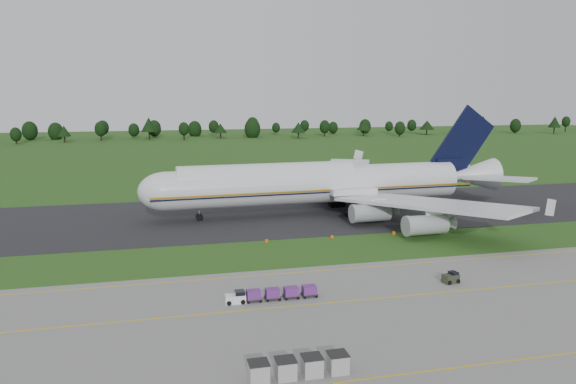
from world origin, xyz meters
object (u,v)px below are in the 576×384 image
object	(u,v)px
aircraft	(323,183)
edge_markers	(332,237)
utility_cart	(451,279)
baggage_train	(270,294)
uld_row	(299,367)

from	to	relation	value
aircraft	edge_markers	xyz separation A→B (m)	(-4.64, -20.40, -6.05)
edge_markers	utility_cart	bearing A→B (deg)	-72.22
utility_cart	edge_markers	size ratio (longest dim) A/B	0.10
baggage_train	uld_row	size ratio (longest dim) A/B	1.25
aircraft	uld_row	xyz separation A→B (m)	(-22.21, -65.04, -5.37)
aircraft	edge_markers	bearing A→B (deg)	-102.81
baggage_train	edge_markers	distance (m)	30.55
aircraft	uld_row	bearing A→B (deg)	-108.86
uld_row	edge_markers	xyz separation A→B (m)	(17.57, 44.64, -0.68)
uld_row	edge_markers	world-z (taller)	uld_row
baggage_train	edge_markers	world-z (taller)	baggage_train
baggage_train	edge_markers	bearing A→B (deg)	57.93
utility_cart	baggage_train	bearing A→B (deg)	-178.80
uld_row	utility_cart	bearing A→B (deg)	36.84
utility_cart	uld_row	xyz separation A→B (m)	(-25.71, -19.26, 0.33)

